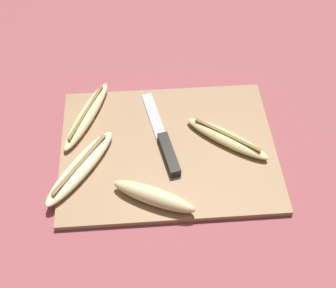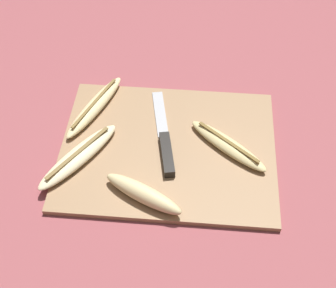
{
  "view_description": "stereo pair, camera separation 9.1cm",
  "coord_description": "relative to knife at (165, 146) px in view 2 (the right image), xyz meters",
  "views": [
    {
      "loc": [
        -0.04,
        -0.58,
        0.73
      ],
      "look_at": [
        0.0,
        0.0,
        0.02
      ],
      "focal_mm": 50.0,
      "sensor_mm": 36.0,
      "label": 1
    },
    {
      "loc": [
        0.05,
        -0.58,
        0.73
      ],
      "look_at": [
        0.0,
        0.0,
        0.02
      ],
      "focal_mm": 50.0,
      "sensor_mm": 36.0,
      "label": 2
    }
  ],
  "objects": [
    {
      "name": "ground_plane",
      "position": [
        0.01,
        0.0,
        -0.02
      ],
      "size": [
        4.0,
        4.0,
        0.0
      ],
      "primitive_type": "plane",
      "color": "#93474C"
    },
    {
      "name": "banana_mellow_near",
      "position": [
        -0.03,
        -0.12,
        0.01
      ],
      "size": [
        0.16,
        0.1,
        0.03
      ],
      "rotation": [
        0.0,
        0.0,
        1.12
      ],
      "color": "beige",
      "rests_on": "cutting_board"
    },
    {
      "name": "cutting_board",
      "position": [
        0.01,
        0.0,
        -0.01
      ],
      "size": [
        0.42,
        0.33,
        0.01
      ],
      "color": "#997551",
      "rests_on": "ground_plane"
    },
    {
      "name": "banana_ripe_center",
      "position": [
        -0.16,
        0.09,
        0.0
      ],
      "size": [
        0.11,
        0.2,
        0.02
      ],
      "rotation": [
        0.0,
        0.0,
        5.88
      ],
      "color": "beige",
      "rests_on": "cutting_board"
    },
    {
      "name": "banana_cream_curved",
      "position": [
        -0.16,
        -0.04,
        0.0
      ],
      "size": [
        0.15,
        0.19,
        0.02
      ],
      "rotation": [
        0.0,
        0.0,
        5.69
      ],
      "color": "beige",
      "rests_on": "cutting_board"
    },
    {
      "name": "banana_spotted_left",
      "position": [
        0.12,
        0.01,
        0.0
      ],
      "size": [
        0.16,
        0.14,
        0.02
      ],
      "rotation": [
        0.0,
        0.0,
        4.04
      ],
      "color": "#DBC684",
      "rests_on": "cutting_board"
    },
    {
      "name": "knife",
      "position": [
        0.0,
        0.0,
        0.0
      ],
      "size": [
        0.07,
        0.23,
        0.02
      ],
      "rotation": [
        0.0,
        0.0,
        0.2
      ],
      "color": "black",
      "rests_on": "cutting_board"
    }
  ]
}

